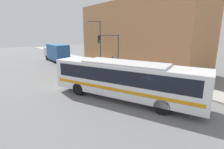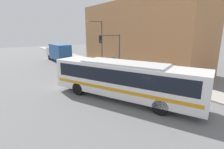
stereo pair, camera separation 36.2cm
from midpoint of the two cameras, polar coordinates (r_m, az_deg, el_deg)
ground_plane at (r=13.76m, az=11.74°, el=-9.35°), size 120.00×120.00×0.00m
sidewalk at (r=32.77m, az=-6.90°, el=4.51°), size 2.68×70.00×0.13m
building_facade at (r=28.71m, az=8.09°, el=12.92°), size 6.00×22.98×9.86m
city_bus at (r=13.81m, az=4.49°, el=-1.11°), size 7.18×12.25×3.06m
delivery_truck at (r=33.65m, az=-16.78°, el=7.06°), size 2.26×7.86×3.11m
fire_hydrant at (r=18.98m, az=16.41°, el=-1.53°), size 0.22×0.30×0.73m
traffic_light_pole at (r=23.17m, az=0.56°, el=9.30°), size 3.28×0.35×4.87m
street_lamp at (r=27.51m, az=-3.61°, el=11.42°), size 2.59×0.28×6.75m
pedestrian_near_corner at (r=27.24m, az=0.95°, el=4.57°), size 0.34×0.34×1.60m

